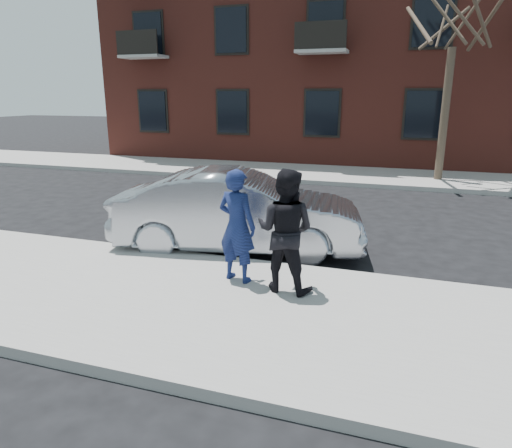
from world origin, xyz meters
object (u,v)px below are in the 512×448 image
(silver_sedan, at_px, (239,212))
(man_hoodie, at_px, (237,226))
(street_tree, at_px, (457,6))
(man_peacoat, at_px, (285,231))

(silver_sedan, height_order, man_hoodie, man_hoodie)
(street_tree, height_order, man_hoodie, street_tree)
(street_tree, relative_size, man_peacoat, 3.81)
(silver_sedan, bearing_deg, street_tree, -36.37)
(street_tree, relative_size, silver_sedan, 1.46)
(silver_sedan, relative_size, man_hoodie, 2.70)
(silver_sedan, bearing_deg, man_peacoat, -154.25)
(silver_sedan, xyz_separation_m, man_hoodie, (0.61, -1.72, 0.25))
(silver_sedan, distance_m, man_peacoat, 2.32)
(street_tree, bearing_deg, silver_sedan, -114.93)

